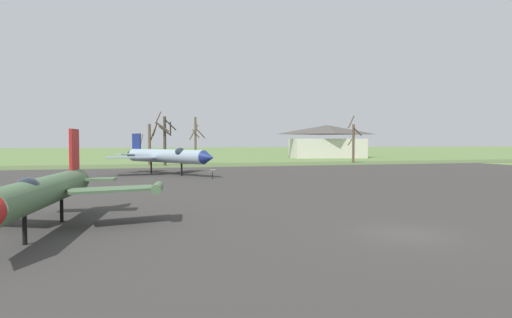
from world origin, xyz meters
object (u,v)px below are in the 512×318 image
object	(u,v)px
visitor_building	(327,142)
info_placard_rear_left	(212,173)
jet_fighter_front_left	(44,191)
jet_fighter_rear_left	(167,156)

from	to	relation	value
visitor_building	info_placard_rear_left	bearing A→B (deg)	-125.10
jet_fighter_front_left	visitor_building	xyz separation A→B (m)	(49.80, 79.25, 2.11)
jet_fighter_front_left	jet_fighter_rear_left	world-z (taller)	jet_fighter_rear_left
jet_fighter_front_left	jet_fighter_rear_left	size ratio (longest dim) A/B	0.89
jet_fighter_front_left	visitor_building	bearing A→B (deg)	57.85
jet_fighter_front_left	jet_fighter_rear_left	bearing A→B (deg)	76.86
jet_fighter_front_left	visitor_building	size ratio (longest dim) A/B	0.67
jet_fighter_rear_left	info_placard_rear_left	bearing A→B (deg)	-60.20
jet_fighter_rear_left	visitor_building	world-z (taller)	visitor_building
jet_fighter_rear_left	jet_fighter_front_left	bearing A→B (deg)	-103.14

